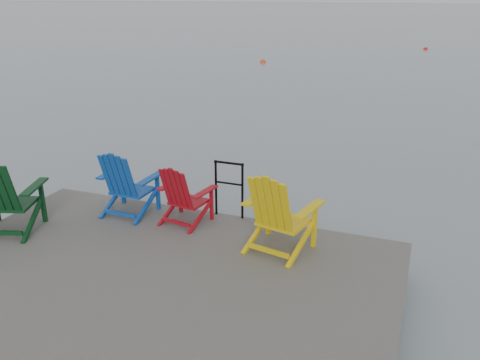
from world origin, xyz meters
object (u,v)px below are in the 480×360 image
(chair_blue, at_px, (127,182))
(chair_red, at_px, (184,194))
(chair_green, at_px, (4,195))
(buoy_b, at_px, (263,63))
(chair_yellow, at_px, (278,212))
(buoy_d, at_px, (426,49))
(handrail, at_px, (229,184))

(chair_blue, distance_m, chair_red, 0.98)
(chair_red, bearing_deg, chair_green, -143.12)
(chair_blue, bearing_deg, buoy_b, 104.39)
(chair_red, bearing_deg, buoy_b, 114.28)
(chair_yellow, xyz_separation_m, buoy_d, (0.93, 32.87, -1.08))
(handrail, relative_size, chair_blue, 0.85)
(chair_yellow, distance_m, buoy_d, 32.90)
(chair_yellow, bearing_deg, buoy_b, 120.83)
(buoy_b, bearing_deg, chair_blue, -77.13)
(buoy_b, bearing_deg, chair_red, -74.71)
(chair_red, bearing_deg, chair_blue, -169.93)
(chair_yellow, bearing_deg, chair_green, -155.55)
(chair_green, relative_size, chair_blue, 1.10)
(chair_green, height_order, chair_red, chair_green)
(buoy_d, bearing_deg, handrail, -93.52)
(buoy_b, bearing_deg, handrail, -73.04)
(handrail, distance_m, chair_blue, 1.60)
(handrail, xyz_separation_m, chair_green, (-2.80, -1.67, 0.05))
(chair_green, relative_size, chair_yellow, 1.02)
(handrail, bearing_deg, chair_yellow, -38.32)
(handrail, distance_m, chair_red, 0.72)
(chair_green, height_order, buoy_b, chair_green)
(chair_red, xyz_separation_m, buoy_b, (-5.97, 21.83, -0.97))
(handrail, height_order, chair_blue, chair_blue)
(handrail, relative_size, chair_green, 0.77)
(chair_blue, height_order, buoy_b, chair_blue)
(chair_red, distance_m, buoy_b, 22.65)
(chair_yellow, bearing_deg, chair_red, 179.62)
(buoy_b, height_order, buoy_d, buoy_b)
(chair_blue, distance_m, buoy_d, 32.75)
(buoy_d, bearing_deg, chair_red, -94.43)
(chair_blue, bearing_deg, handrail, 19.38)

